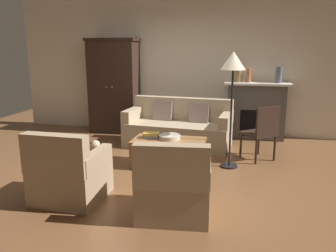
{
  "coord_description": "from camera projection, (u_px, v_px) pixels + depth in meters",
  "views": [
    {
      "loc": [
        1.34,
        -4.65,
        1.81
      ],
      "look_at": [
        0.13,
        0.64,
        0.55
      ],
      "focal_mm": 36.85,
      "sensor_mm": 36.0,
      "label": 1
    }
  ],
  "objects": [
    {
      "name": "back_wall",
      "position": [
        182.0,
        66.0,
        7.23
      ],
      "size": [
        7.2,
        0.1,
        2.8
      ],
      "primitive_type": "cube",
      "color": "silver",
      "rests_on": "ground"
    },
    {
      "name": "floor_lamp",
      "position": [
        233.0,
        68.0,
        4.97
      ],
      "size": [
        0.36,
        0.36,
        1.74
      ],
      "color": "black",
      "rests_on": "ground"
    },
    {
      "name": "book_stack",
      "position": [
        151.0,
        135.0,
        5.33
      ],
      "size": [
        0.26,
        0.19,
        0.09
      ],
      "color": "gray",
      "rests_on": "coffee_table"
    },
    {
      "name": "mantel_vase_bronze",
      "position": [
        238.0,
        74.0,
        6.74
      ],
      "size": [
        0.15,
        0.15,
        0.32
      ],
      "primitive_type": "cylinder",
      "color": "olive",
      "rests_on": "fireplace"
    },
    {
      "name": "mantel_vase_terracotta",
      "position": [
        249.0,
        75.0,
        6.7
      ],
      "size": [
        0.09,
        0.09,
        0.27
      ],
      "primitive_type": "cylinder",
      "color": "#A86042",
      "rests_on": "fireplace"
    },
    {
      "name": "fireplace",
      "position": [
        256.0,
        110.0,
        6.84
      ],
      "size": [
        1.26,
        0.48,
        1.12
      ],
      "color": "#4C4947",
      "rests_on": "ground"
    },
    {
      "name": "mantel_vase_slate",
      "position": [
        279.0,
        75.0,
        6.58
      ],
      "size": [
        0.12,
        0.12,
        0.31
      ],
      "primitive_type": "cylinder",
      "color": "#565B66",
      "rests_on": "fireplace"
    },
    {
      "name": "side_chair_wooden",
      "position": [
        262.0,
        130.0,
        5.48
      ],
      "size": [
        0.62,
        0.62,
        0.9
      ],
      "color": "black",
      "rests_on": "ground"
    },
    {
      "name": "dog",
      "position": [
        83.0,
        149.0,
        5.38
      ],
      "size": [
        0.57,
        0.27,
        0.39
      ],
      "color": "tan",
      "rests_on": "ground"
    },
    {
      "name": "coffee_table",
      "position": [
        169.0,
        143.0,
        5.26
      ],
      "size": [
        1.1,
        0.6,
        0.42
      ],
      "color": "olive",
      "rests_on": "ground"
    },
    {
      "name": "couch",
      "position": [
        179.0,
        129.0,
        6.39
      ],
      "size": [
        1.98,
        1.0,
        0.86
      ],
      "color": "tan",
      "rests_on": "ground"
    },
    {
      "name": "armchair_near_left",
      "position": [
        69.0,
        175.0,
        4.09
      ],
      "size": [
        0.79,
        0.78,
        0.88
      ],
      "color": "#997F60",
      "rests_on": "ground"
    },
    {
      "name": "fruit_bowl",
      "position": [
        170.0,
        137.0,
        5.29
      ],
      "size": [
        0.34,
        0.34,
        0.06
      ],
      "primitive_type": "cylinder",
      "color": "beige",
      "rests_on": "coffee_table"
    },
    {
      "name": "ground_plane",
      "position": [
        150.0,
        171.0,
        5.12
      ],
      "size": [
        9.6,
        9.6,
        0.0
      ],
      "primitive_type": "plane",
      "color": "brown"
    },
    {
      "name": "armoire",
      "position": [
        114.0,
        86.0,
        7.31
      ],
      "size": [
        1.06,
        0.57,
        1.97
      ],
      "color": "black",
      "rests_on": "ground"
    },
    {
      "name": "armchair_near_right",
      "position": [
        174.0,
        188.0,
        3.72
      ],
      "size": [
        0.85,
        0.85,
        0.88
      ],
      "color": "#997F60",
      "rests_on": "ground"
    }
  ]
}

